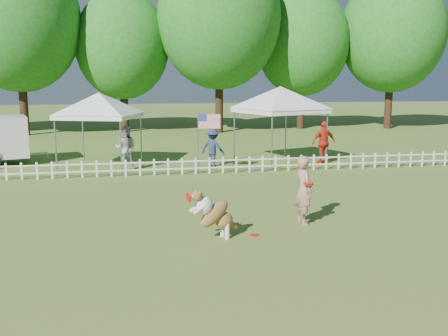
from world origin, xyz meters
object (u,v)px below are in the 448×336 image
(frisbee_on_turf, at_px, (255,235))
(flag_pole, at_px, (198,143))
(spectator_a, at_px, (126,148))
(spectator_c, at_px, (324,142))
(handler, at_px, (304,190))
(dog, at_px, (215,214))
(spectator_b, at_px, (213,148))
(canopy_tent_left, at_px, (100,131))
(canopy_tent_right, at_px, (280,126))

(frisbee_on_turf, relative_size, flag_pole, 0.09)
(frisbee_on_turf, bearing_deg, flag_pole, 92.16)
(spectator_a, bearing_deg, flag_pole, 163.35)
(flag_pole, bearing_deg, spectator_c, 25.91)
(handler, height_order, frisbee_on_turf, handler)
(dog, bearing_deg, spectator_b, 61.94)
(handler, bearing_deg, spectator_a, 21.48)
(frisbee_on_turf, bearing_deg, canopy_tent_left, 111.71)
(canopy_tent_left, bearing_deg, spectator_a, -28.80)
(dog, xyz_separation_m, flag_pole, (0.62, 7.63, 0.54))
(frisbee_on_turf, relative_size, spectator_a, 0.12)
(dog, height_order, spectator_b, spectator_b)
(canopy_tent_left, height_order, spectator_c, canopy_tent_left)
(handler, relative_size, spectator_b, 1.10)
(canopy_tent_left, bearing_deg, canopy_tent_right, 15.41)
(frisbee_on_turf, relative_size, spectator_b, 0.13)
(handler, xyz_separation_m, flag_pole, (-1.63, 6.86, 0.29))
(handler, distance_m, frisbee_on_turf, 1.70)
(canopy_tent_right, bearing_deg, spectator_a, 166.77)
(spectator_b, bearing_deg, canopy_tent_right, -134.76)
(handler, xyz_separation_m, canopy_tent_right, (1.99, 8.78, 0.70))
(spectator_b, bearing_deg, spectator_a, 36.85)
(dog, relative_size, spectator_b, 0.77)
(spectator_c, bearing_deg, dog, 46.14)
(canopy_tent_left, xyz_separation_m, spectator_c, (8.87, -1.00, -0.53))
(dog, height_order, spectator_a, spectator_a)
(handler, distance_m, canopy_tent_right, 9.03)
(canopy_tent_left, relative_size, canopy_tent_right, 0.93)
(canopy_tent_left, height_order, flag_pole, canopy_tent_left)
(dog, bearing_deg, spectator_a, 83.30)
(canopy_tent_left, xyz_separation_m, spectator_b, (4.33, -0.86, -0.67))
(spectator_a, height_order, spectator_c, spectator_c)
(frisbee_on_turf, bearing_deg, spectator_b, 87.04)
(dog, bearing_deg, flag_pole, 65.92)
(dog, xyz_separation_m, canopy_tent_left, (-2.97, 9.84, 0.84))
(spectator_b, bearing_deg, canopy_tent_left, 22.67)
(spectator_b, bearing_deg, dog, 115.29)
(spectator_a, height_order, spectator_b, spectator_a)
(handler, bearing_deg, spectator_b, -0.18)
(canopy_tent_right, xyz_separation_m, spectator_b, (-2.88, -0.58, -0.78))
(handler, height_order, spectator_c, spectator_c)
(frisbee_on_turf, height_order, spectator_a, spectator_a)
(dog, bearing_deg, canopy_tent_right, 46.64)
(canopy_tent_left, xyz_separation_m, flag_pole, (3.59, -2.21, -0.31))
(frisbee_on_turf, distance_m, canopy_tent_right, 10.13)
(frisbee_on_turf, relative_size, spectator_c, 0.11)
(canopy_tent_left, relative_size, spectator_a, 1.68)
(frisbee_on_turf, bearing_deg, canopy_tent_right, 70.55)
(canopy_tent_right, height_order, flag_pole, canopy_tent_right)
(flag_pole, xyz_separation_m, spectator_c, (5.28, 1.21, -0.23))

